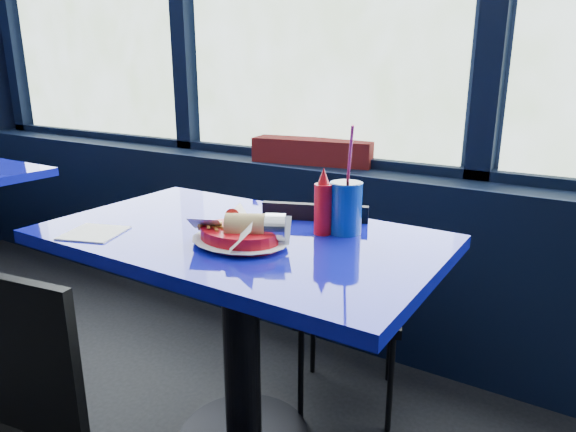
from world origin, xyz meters
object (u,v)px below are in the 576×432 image
(ketchup_bottle, at_px, (323,205))
(soda_cup, at_px, (346,207))
(planter_box, at_px, (313,151))
(food_basket, at_px, (241,233))
(near_table, at_px, (240,288))
(chair_near_back, at_px, (336,293))

(ketchup_bottle, bearing_deg, soda_cup, 40.66)
(planter_box, xyz_separation_m, food_basket, (0.32, -0.97, -0.07))
(planter_box, relative_size, ketchup_bottle, 2.80)
(near_table, relative_size, soda_cup, 3.66)
(food_basket, distance_m, ketchup_bottle, 0.26)
(near_table, bearing_deg, chair_near_back, 63.50)
(chair_near_back, bearing_deg, planter_box, -74.79)
(food_basket, xyz_separation_m, soda_cup, (0.20, 0.25, 0.05))
(chair_near_back, xyz_separation_m, soda_cup, (0.10, -0.16, 0.37))
(near_table, relative_size, chair_near_back, 1.49)
(food_basket, bearing_deg, soda_cup, 49.03)
(planter_box, bearing_deg, near_table, -84.19)
(chair_near_back, relative_size, food_basket, 2.98)
(chair_near_back, distance_m, food_basket, 0.53)
(near_table, xyz_separation_m, soda_cup, (0.27, 0.17, 0.26))
(chair_near_back, height_order, planter_box, planter_box)
(chair_near_back, distance_m, soda_cup, 0.42)
(food_basket, relative_size, ketchup_bottle, 1.34)
(near_table, relative_size, ketchup_bottle, 5.96)
(chair_near_back, relative_size, ketchup_bottle, 4.00)
(chair_near_back, xyz_separation_m, planter_box, (-0.42, 0.56, 0.39))
(chair_near_back, distance_m, planter_box, 0.80)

